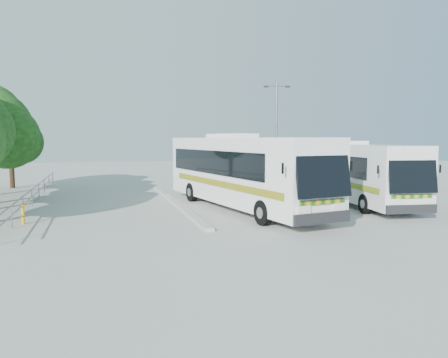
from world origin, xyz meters
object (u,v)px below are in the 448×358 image
object	(u,v)px
coach_main	(241,170)
lamppost	(276,132)
coach_adjacent	(353,171)
bollard	(23,214)
tree_far_e	(11,136)

from	to	relation	value
coach_main	lamppost	size ratio (longest dim) A/B	1.83
coach_adjacent	bollard	world-z (taller)	coach_adjacent
lamppost	bollard	bearing A→B (deg)	-137.46
tree_far_e	lamppost	size ratio (longest dim) A/B	0.78
tree_far_e	coach_main	world-z (taller)	tree_far_e
coach_adjacent	lamppost	xyz separation A→B (m)	(-2.17, 6.28, 2.31)
tree_far_e	coach_adjacent	distance (m)	24.65
coach_adjacent	lamppost	distance (m)	7.03
tree_far_e	coach_adjacent	world-z (taller)	tree_far_e
coach_main	lamppost	distance (m)	8.64
coach_adjacent	lamppost	size ratio (longest dim) A/B	1.64
coach_main	bollard	distance (m)	10.61
tree_far_e	coach_adjacent	size ratio (longest dim) A/B	0.48
coach_main	coach_adjacent	world-z (taller)	coach_main
tree_far_e	coach_main	size ratio (longest dim) A/B	0.43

